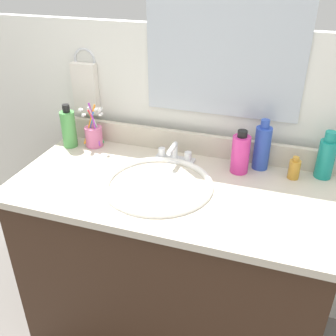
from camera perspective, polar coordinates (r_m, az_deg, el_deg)
The scene contains 16 objects.
ground_plane at distance 1.95m, azimuth 0.42°, elevation -22.94°, with size 6.00×6.00×0.00m, color #66605B.
vanity_cabinet at distance 1.66m, azimuth 0.46°, elevation -14.79°, with size 1.13×0.53×0.77m, color #382316.
countertop at distance 1.41m, azimuth 0.53°, elevation -3.07°, with size 1.17×0.57×0.03m, color beige.
backsplash at distance 1.61m, azimuth 3.54°, elevation 3.70°, with size 1.17×0.02×0.09m, color beige.
back_wall at distance 1.75m, azimuth 3.88°, elevation -1.17°, with size 2.27×0.04×1.30m, color silver.
mirror_panel at distance 1.50m, azimuth 8.34°, elevation 17.89°, with size 0.60×0.01×0.56m, color #B2BCC6.
towel_ring at distance 1.72m, azimuth -12.17°, elevation 15.31°, with size 0.10×0.10×0.01m, color silver.
hand_towel at distance 1.74m, azimuth -12.04°, elevation 11.33°, with size 0.11×0.04×0.22m, color silver.
sink_basin at distance 1.41m, azimuth -1.45°, elevation -3.65°, with size 0.40×0.40×0.11m.
faucet at distance 1.54m, azimuth 0.94°, elevation 1.89°, with size 0.16×0.10×0.08m.
bottle_oil_amber at distance 1.50m, azimuth 18.10°, elevation -0.12°, with size 0.04×0.04×0.09m.
bottle_mouthwash_teal at distance 1.53m, azimuth 22.27°, elevation 1.49°, with size 0.06×0.06×0.18m.
bottle_toner_green at distance 1.70m, azimuth -14.43°, elevation 5.70°, with size 0.06×0.06×0.19m.
bottle_shampoo_blue at distance 1.51m, azimuth 13.70°, elevation 3.03°, with size 0.06×0.06×0.20m.
bottle_soap_pink at distance 1.48m, azimuth 10.62°, elevation 2.11°, with size 0.07×0.07×0.17m.
cup_pink at distance 1.69m, azimuth -10.87°, elevation 4.84°, with size 0.08×0.08×0.19m.
Camera 1 is at (0.36, -1.13, 1.54)m, focal length 41.37 mm.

